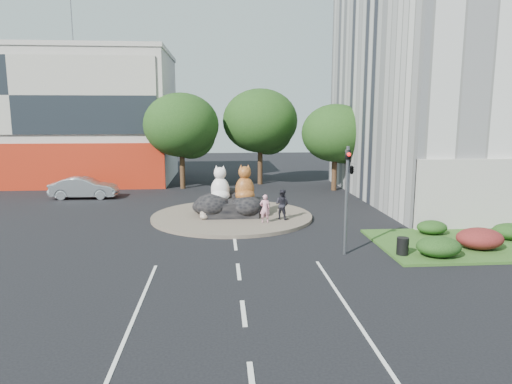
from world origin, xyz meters
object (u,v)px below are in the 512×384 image
(cat_white, at_px, (220,183))
(pedestrian_dark, at_px, (282,204))
(cat_tabby, at_px, (245,183))
(litter_bin, at_px, (403,246))
(parked_car, at_px, (84,188))
(pedestrian_pink, at_px, (265,209))
(kitten_white, at_px, (255,210))
(kitten_calico, at_px, (204,211))

(cat_white, xyz_separation_m, pedestrian_dark, (3.67, -1.39, -1.11))
(cat_tabby, relative_size, pedestrian_dark, 1.26)
(cat_white, relative_size, pedestrian_dark, 1.23)
(cat_tabby, height_order, litter_bin, cat_tabby)
(cat_white, relative_size, cat_tabby, 0.98)
(cat_tabby, distance_m, parked_car, 14.44)
(cat_white, distance_m, pedestrian_dark, 4.08)
(litter_bin, bearing_deg, pedestrian_pink, 131.49)
(kitten_white, height_order, pedestrian_dark, pedestrian_dark)
(kitten_white, height_order, parked_car, parked_car)
(pedestrian_pink, bearing_deg, cat_tabby, -61.90)
(cat_white, bearing_deg, pedestrian_pink, -23.92)
(kitten_calico, distance_m, kitten_white, 3.10)
(kitten_white, relative_size, litter_bin, 1.02)
(kitten_white, bearing_deg, pedestrian_dark, -45.54)
(cat_tabby, distance_m, pedestrian_pink, 2.62)
(kitten_calico, xyz_separation_m, kitten_white, (3.07, 0.42, -0.08))
(pedestrian_dark, relative_size, litter_bin, 2.30)
(pedestrian_dark, relative_size, parked_car, 0.36)
(cat_white, relative_size, kitten_white, 2.77)
(cat_white, distance_m, cat_tabby, 1.52)
(parked_car, distance_m, litter_bin, 24.85)
(cat_tabby, relative_size, kitten_calico, 2.38)
(kitten_white, bearing_deg, litter_bin, -71.82)
(cat_tabby, distance_m, litter_bin, 10.93)
(kitten_calico, height_order, parked_car, parked_car)
(pedestrian_pink, relative_size, litter_bin, 2.10)
(kitten_white, height_order, pedestrian_pink, pedestrian_pink)
(cat_white, xyz_separation_m, parked_car, (-10.50, 7.79, -1.39))
(cat_white, xyz_separation_m, cat_tabby, (1.52, -0.10, 0.03))
(cat_white, bearing_deg, kitten_white, -0.12)
(parked_car, xyz_separation_m, litter_bin, (18.72, -16.34, -0.31))
(pedestrian_dark, distance_m, litter_bin, 8.50)
(cat_tabby, relative_size, pedestrian_pink, 1.38)
(cat_white, distance_m, kitten_white, 2.71)
(kitten_calico, xyz_separation_m, litter_bin, (9.20, -7.52, -0.16))
(cat_white, relative_size, litter_bin, 2.83)
(pedestrian_dark, bearing_deg, kitten_white, 7.87)
(pedestrian_pink, distance_m, pedestrian_dark, 1.36)
(pedestrian_pink, bearing_deg, cat_white, -38.99)
(cat_tabby, distance_m, kitten_white, 1.81)
(pedestrian_pink, bearing_deg, parked_car, -36.11)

